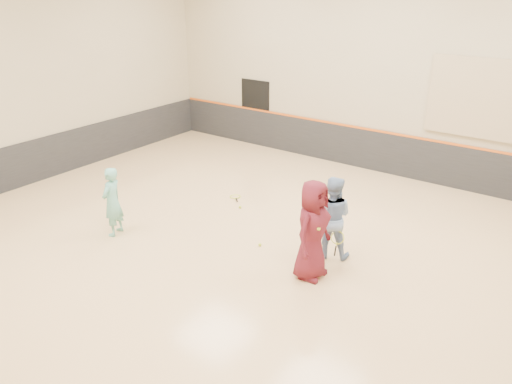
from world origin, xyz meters
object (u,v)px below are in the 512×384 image
Objects in this scene: girl at (112,202)px; young_man at (312,230)px; instructor at (331,217)px; spare_racket at (235,195)px.

young_man reaches higher than girl.
instructor is (4.32, 1.96, 0.08)m from girl.
young_man reaches higher than instructor.
spare_racket is at bearing 57.94° from young_man.
girl is 4.52m from young_man.
young_man reaches higher than spare_racket.
young_man is at bearing 87.29° from girl.
spare_racket is (0.91, 3.17, -0.74)m from girl.
young_man is 4.17m from spare_racket.
spare_racket is at bearing 147.60° from girl.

